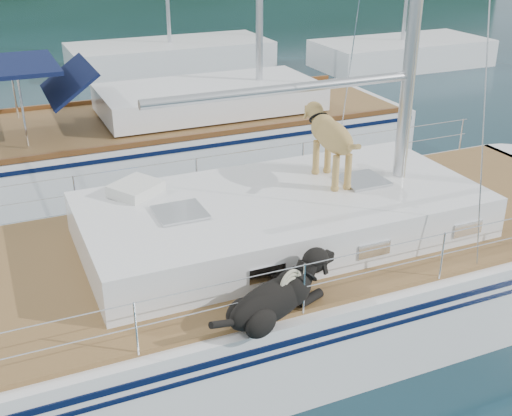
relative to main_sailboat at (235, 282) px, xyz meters
name	(u,v)px	position (x,y,z in m)	size (l,w,h in m)	color
ground	(228,326)	(-0.10, 0.01, -0.68)	(120.00, 120.00, 0.00)	black
main_sailboat	(235,282)	(0.00, 0.00, 0.00)	(12.00, 4.11, 14.01)	white
neighbor_sailboat	(165,139)	(0.88, 6.36, -0.05)	(11.00, 3.50, 13.30)	white
bg_boat_center	(170,56)	(3.90, 16.01, -0.23)	(7.20, 3.00, 11.65)	white
bg_boat_east	(401,53)	(11.90, 13.01, -0.22)	(6.40, 3.00, 11.65)	white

